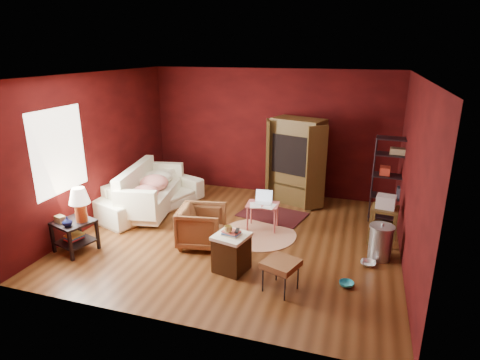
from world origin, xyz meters
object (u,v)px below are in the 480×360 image
Objects in this scene: side_table at (77,214)px; wire_shelving at (395,177)px; sofa at (150,189)px; hamper at (232,252)px; laptop_desk at (263,206)px; tv_armoire at (296,160)px; armchair at (202,224)px.

side_table is 0.66× the size of wire_shelving.
wire_shelving is (4.71, 0.87, 0.45)m from sofa.
hamper is 1.58m from laptop_desk.
side_table is 2.62m from hamper.
tv_armoire reaches higher than hamper.
armchair is 0.98m from hamper.
armchair is 0.46× the size of wire_shelving.
sofa reaches higher than laptop_desk.
tv_armoire is (2.76, 1.35, 0.50)m from sofa.
sofa is at bearing 45.31° from armchair.
armchair is at bearing 139.79° from hamper.
tv_armoire is at bearing -34.39° from armchair.
side_table is at bearing -167.33° from sofa.
side_table is at bearing 103.51° from armchair.
laptop_desk is 0.39× the size of tv_armoire.
wire_shelving reaches higher than armchair.
laptop_desk is at bearing 87.18° from hamper.
side_table is at bearing -151.45° from laptop_desk.
armchair is 0.41× the size of tv_armoire.
side_table is 5.69m from wire_shelving.
laptop_desk is (0.82, 0.94, 0.07)m from armchair.
laptop_desk reaches higher than hamper.
tv_armoire is at bearing 73.67° from laptop_desk.
sofa reaches higher than armchair.
tv_armoire is (2.99, 3.27, 0.30)m from side_table.
wire_shelving is (2.28, 1.07, 0.46)m from laptop_desk.
sofa is 1.26× the size of tv_armoire.
hamper is at bearing -139.80° from armchair.
laptop_desk is at bearing -151.63° from wire_shelving.
hamper is (2.35, -1.76, -0.15)m from sofa.
wire_shelving reaches higher than hamper.
wire_shelving is at bearing 4.93° from tv_armoire.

